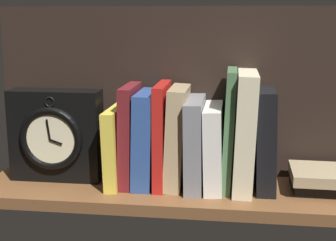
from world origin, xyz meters
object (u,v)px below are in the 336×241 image
book_white_catcher (214,147)px  book_tan_shortstories (177,137)px  book_green_romantic (229,129)px  book_black_skeptic (265,140)px  framed_clock (56,135)px  book_maroon_dawkins (130,135)px  book_yellow_seinlanguage (117,145)px  book_stack_side (332,180)px  book_red_requiem (162,135)px  book_blue_modern (146,138)px  book_gray_chess (195,143)px  book_cream_twain (245,131)px

book_white_catcher → book_tan_shortstories: bearing=180.0°
book_green_romantic → book_black_skeptic: bearing=0.0°
book_white_catcher → framed_clock: 35.83cm
book_maroon_dawkins → book_white_catcher: bearing=0.0°
framed_clock → book_tan_shortstories: bearing=0.1°
book_yellow_seinlanguage → book_white_catcher: 21.60cm
book_green_romantic → book_stack_side: (22.32, 0.25, -10.47)cm
book_red_requiem → framed_clock: bearing=-179.9°
book_blue_modern → book_tan_shortstories: book_tan_shortstories is taller
book_yellow_seinlanguage → book_black_skeptic: size_ratio=0.78×
book_gray_chess → book_cream_twain: bearing=0.0°
book_red_requiem → book_stack_side: (36.91, 0.25, -8.81)cm
book_blue_modern → book_maroon_dawkins: bearing=180.0°
book_maroon_dawkins → book_blue_modern: book_maroon_dawkins is taller
book_gray_chess → book_cream_twain: size_ratio=0.76×
book_tan_shortstories → book_yellow_seinlanguage: bearing=180.0°
book_gray_chess → book_red_requiem: bearing=180.0°
framed_clock → book_stack_side: framed_clock is taller
book_red_requiem → book_tan_shortstories: (3.31, 0.00, -0.36)cm
book_red_requiem → book_cream_twain: size_ratio=0.89×
book_maroon_dawkins → book_red_requiem: bearing=0.0°
book_white_catcher → book_stack_side: book_white_catcher is taller
book_red_requiem → book_blue_modern: bearing=180.0°
book_blue_modern → book_gray_chess: book_blue_modern is taller
book_maroon_dawkins → book_stack_side: book_maroon_dawkins is taller
book_red_requiem → book_gray_chess: (7.34, 0.00, -1.60)cm
book_maroon_dawkins → book_blue_modern: size_ratio=1.07×
book_gray_chess → book_stack_side: bearing=0.5°
book_maroon_dawkins → book_black_skeptic: size_ratio=1.01×
book_maroon_dawkins → book_red_requiem: 7.22cm
book_white_catcher → book_stack_side: (25.53, 0.25, -6.50)cm
book_red_requiem → framed_clock: book_red_requiem is taller
book_maroon_dawkins → book_stack_side: 44.95cm
book_green_romantic → book_stack_side: bearing=0.7°
book_maroon_dawkins → book_green_romantic: 21.89cm
book_blue_modern → framed_clock: size_ratio=1.00×
book_yellow_seinlanguage → book_cream_twain: book_cream_twain is taller
book_red_requiem → book_stack_side: bearing=0.4°
book_maroon_dawkins → book_red_requiem: book_red_requiem is taller
book_blue_modern → book_stack_side: size_ratio=1.17×
book_stack_side → framed_clock: bearing=-179.7°
book_tan_shortstories → book_stack_side: size_ratio=1.23×
book_white_catcher → book_stack_side: bearing=0.6°
book_black_skeptic → framed_clock: book_black_skeptic is taller
book_gray_chess → book_stack_side: 30.44cm
framed_clock → book_maroon_dawkins: bearing=0.2°
book_blue_modern → book_white_catcher: (14.89, 0.00, -1.37)cm
book_red_requiem → framed_clock: (-24.42, -0.05, -0.96)cm
book_maroon_dawkins → book_green_romantic: size_ratio=0.85×
book_green_romantic → book_yellow_seinlanguage: bearing=180.0°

